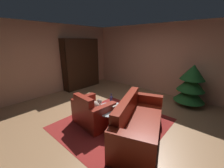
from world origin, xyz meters
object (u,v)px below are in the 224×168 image
object	(u,v)px
coffee_table	(112,110)
armchair_red	(92,113)
book_stack_on_table	(114,107)
couch_red	(138,124)
bookshelf_unit	(84,64)
bottle_on_table	(111,101)
decorated_tree	(191,85)

from	to	relation	value
coffee_table	armchair_red	bearing A→B (deg)	-149.90
book_stack_on_table	couch_red	bearing A→B (deg)	7.59
bookshelf_unit	armchair_red	world-z (taller)	bookshelf_unit
bottle_on_table	couch_red	bearing A→B (deg)	-4.52
bookshelf_unit	coffee_table	bearing A→B (deg)	-27.28
bookshelf_unit	coffee_table	distance (m)	3.39
couch_red	decorated_tree	bearing A→B (deg)	80.27
book_stack_on_table	bottle_on_table	size ratio (longest dim) A/B	0.71
bookshelf_unit	armchair_red	size ratio (longest dim) A/B	2.08
bottle_on_table	decorated_tree	size ratio (longest dim) A/B	0.23
bookshelf_unit	book_stack_on_table	distance (m)	3.42
armchair_red	bookshelf_unit	bearing A→B (deg)	145.06
couch_red	coffee_table	world-z (taller)	couch_red
bookshelf_unit	book_stack_on_table	bearing A→B (deg)	-26.90
armchair_red	coffee_table	size ratio (longest dim) A/B	1.31
armchair_red	decorated_tree	world-z (taller)	decorated_tree
armchair_red	book_stack_on_table	world-z (taller)	armchair_red
bookshelf_unit	couch_red	distance (m)	3.98
coffee_table	bottle_on_table	xyz separation A→B (m)	(-0.15, 0.14, 0.16)
bookshelf_unit	couch_red	size ratio (longest dim) A/B	1.00
armchair_red	couch_red	xyz separation A→B (m)	(1.09, 0.33, 0.01)
bottle_on_table	decorated_tree	world-z (taller)	decorated_tree
decorated_tree	book_stack_on_table	bearing A→B (deg)	-112.50
bookshelf_unit	decorated_tree	world-z (taller)	bookshelf_unit
armchair_red	bottle_on_table	distance (m)	0.55
book_stack_on_table	bookshelf_unit	bearing A→B (deg)	153.10
book_stack_on_table	bottle_on_table	distance (m)	0.26
couch_red	decorated_tree	world-z (taller)	decorated_tree
coffee_table	decorated_tree	bearing A→B (deg)	66.44
armchair_red	book_stack_on_table	distance (m)	0.58
coffee_table	couch_red	bearing A→B (deg)	6.78
book_stack_on_table	decorated_tree	world-z (taller)	decorated_tree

